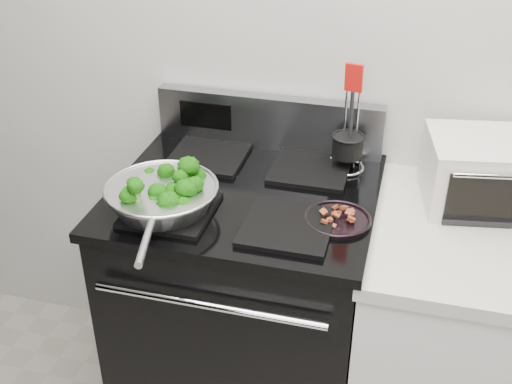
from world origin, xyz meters
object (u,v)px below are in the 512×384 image
(gas_range, at_px, (246,307))
(utensil_holder, at_px, (347,151))
(skillet, at_px, (162,196))
(bacon_plate, at_px, (338,216))
(toaster_oven, at_px, (489,172))

(gas_range, bearing_deg, utensil_holder, 36.62)
(skillet, bearing_deg, gas_range, 29.72)
(bacon_plate, relative_size, toaster_oven, 0.47)
(bacon_plate, bearing_deg, toaster_oven, 33.01)
(utensil_holder, height_order, toaster_oven, utensil_holder)
(bacon_plate, relative_size, utensil_holder, 0.53)
(skillet, xyz_separation_m, utensil_holder, (0.47, 0.38, 0.01))
(utensil_holder, xyz_separation_m, toaster_oven, (0.42, -0.05, 0.01))
(skillet, xyz_separation_m, bacon_plate, (0.49, 0.08, -0.03))
(skillet, height_order, bacon_plate, skillet)
(utensil_holder, bearing_deg, gas_range, -134.06)
(gas_range, bearing_deg, bacon_plate, -18.98)
(bacon_plate, distance_m, utensil_holder, 0.31)
(gas_range, relative_size, bacon_plate, 6.07)
(skillet, bearing_deg, bacon_plate, -4.38)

